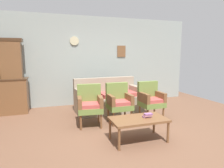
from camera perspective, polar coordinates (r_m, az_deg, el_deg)
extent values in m
plane|color=brown|center=(4.01, 3.91, -14.18)|extent=(7.68, 7.68, 0.00)
cube|color=#939E99|center=(6.21, -5.26, 6.71)|extent=(6.40, 0.06, 2.70)
cube|color=brown|center=(6.43, 2.74, 9.47)|extent=(0.28, 0.02, 0.36)
cylinder|color=beige|center=(6.06, -10.89, 12.23)|extent=(0.26, 0.03, 0.26)
cube|color=brown|center=(5.87, -28.58, -3.27)|extent=(1.10, 0.52, 0.90)
cube|color=#462D1B|center=(5.80, -28.91, 1.23)|extent=(1.16, 0.55, 0.03)
cube|color=brown|center=(5.84, -29.12, 6.10)|extent=(0.90, 0.36, 0.95)
cube|color=#462D1B|center=(5.85, -29.49, 11.13)|extent=(0.99, 0.38, 0.08)
cube|color=gray|center=(5.40, -0.91, -5.76)|extent=(1.83, 0.91, 0.42)
cube|color=gray|center=(5.61, -2.10, -0.55)|extent=(1.79, 0.27, 0.48)
cube|color=gray|center=(5.67, 6.76, -1.73)|extent=(0.21, 0.81, 0.24)
cube|color=gray|center=(5.10, -9.46, -2.94)|extent=(0.21, 0.81, 0.24)
cube|color=#B74C47|center=(5.51, 4.24, -2.73)|extent=(0.50, 0.59, 0.10)
cube|color=#B74C47|center=(5.31, -0.76, -3.14)|extent=(0.50, 0.59, 0.10)
cube|color=#B74C47|center=(5.15, -6.11, -3.56)|extent=(0.50, 0.59, 0.10)
cube|color=olive|center=(4.29, -6.39, -7.28)|extent=(0.57, 0.54, 0.12)
cube|color=#B74C47|center=(4.25, -6.38, -6.19)|extent=(0.49, 0.46, 0.10)
cube|color=olive|center=(4.42, -6.69, -2.96)|extent=(0.53, 0.16, 0.46)
cube|color=brown|center=(4.27, -3.48, -4.96)|extent=(0.14, 0.49, 0.22)
cube|color=brown|center=(4.23, -9.40, -5.18)|extent=(0.14, 0.49, 0.22)
cylinder|color=brown|center=(4.20, -3.19, -10.74)|extent=(0.04, 0.04, 0.32)
cylinder|color=brown|center=(4.16, -9.02, -11.02)|extent=(0.04, 0.04, 0.32)
cylinder|color=brown|center=(4.56, -3.90, -9.18)|extent=(0.04, 0.04, 0.32)
cylinder|color=brown|center=(4.52, -9.25, -9.42)|extent=(0.04, 0.04, 0.32)
cube|color=olive|center=(4.48, 2.21, -6.54)|extent=(0.52, 0.48, 0.12)
cube|color=#B74C47|center=(4.44, 2.31, -5.48)|extent=(0.44, 0.41, 0.10)
cube|color=olive|center=(4.60, 1.37, -2.44)|extent=(0.52, 0.10, 0.46)
cube|color=brown|center=(4.52, 4.85, -4.22)|extent=(0.08, 0.48, 0.22)
cube|color=brown|center=(4.37, -0.49, -4.63)|extent=(0.08, 0.48, 0.22)
cylinder|color=brown|center=(4.45, 5.63, -9.64)|extent=(0.04, 0.04, 0.32)
cylinder|color=brown|center=(4.31, 0.43, -10.23)|extent=(0.04, 0.04, 0.32)
cylinder|color=brown|center=(4.79, 3.78, -8.31)|extent=(0.04, 0.04, 0.32)
cylinder|color=brown|center=(4.65, -1.08, -8.79)|extent=(0.04, 0.04, 0.32)
cube|color=olive|center=(4.79, 11.41, -5.70)|extent=(0.54, 0.50, 0.12)
cube|color=#B74C47|center=(4.76, 11.56, -4.70)|extent=(0.46, 0.42, 0.10)
cube|color=olive|center=(4.90, 10.28, -1.89)|extent=(0.52, 0.12, 0.46)
cube|color=brown|center=(4.87, 13.67, -3.49)|extent=(0.10, 0.48, 0.22)
cube|color=brown|center=(4.65, 9.15, -3.95)|extent=(0.10, 0.48, 0.22)
cylinder|color=brown|center=(4.81, 14.68, -8.48)|extent=(0.04, 0.04, 0.32)
cylinder|color=brown|center=(4.59, 10.32, -9.16)|extent=(0.04, 0.04, 0.32)
cylinder|color=brown|center=(5.12, 12.23, -7.37)|extent=(0.04, 0.04, 0.32)
cylinder|color=brown|center=(4.91, 8.05, -7.94)|extent=(0.04, 0.04, 0.32)
cube|color=brown|center=(3.59, 7.75, -10.16)|extent=(1.00, 0.56, 0.04)
cylinder|color=brown|center=(3.71, -0.57, -12.91)|extent=(0.04, 0.04, 0.38)
cylinder|color=brown|center=(4.07, 12.11, -11.13)|extent=(0.04, 0.04, 0.38)
cylinder|color=brown|center=(3.29, 2.09, -15.81)|extent=(0.04, 0.04, 0.38)
cylinder|color=brown|center=(3.69, 15.98, -13.37)|extent=(0.04, 0.04, 0.38)
cube|color=#965F85|center=(3.66, 10.09, -9.28)|extent=(0.16, 0.07, 0.03)
cube|color=pink|center=(3.65, 10.32, -8.96)|extent=(0.14, 0.08, 0.02)
cube|color=#925A92|center=(3.63, 10.49, -8.60)|extent=(0.15, 0.08, 0.03)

